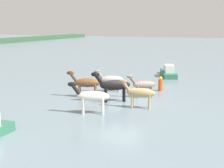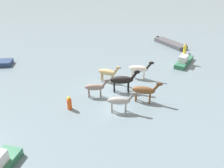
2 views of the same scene
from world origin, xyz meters
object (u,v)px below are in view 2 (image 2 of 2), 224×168
Objects in this scene: horse_pinto_flank at (120,101)px; person_spotter_bow at (185,49)px; horse_dun_straggler at (95,87)px; boat_motor_center at (184,62)px; buoy_channel_marker at (69,103)px; horse_mid_herd at (144,90)px; boat_dinghy_port at (170,44)px; horse_lead at (123,80)px; horse_gray_outer at (139,69)px; horse_dark_mare at (108,72)px.

horse_pinto_flank is 12.34m from person_spotter_bow.
horse_pinto_flank reaches higher than horse_dun_straggler.
horse_pinto_flank is 0.51× the size of boat_motor_center.
horse_pinto_flank reaches higher than buoy_channel_marker.
horse_dun_straggler is 12.18m from person_spotter_bow.
horse_mid_herd is 0.46× the size of boat_dinghy_port.
person_spotter_bow is (-9.94, 0.27, 0.67)m from horse_mid_herd.
person_spotter_bow is at bearing -149.46° from boat_motor_center.
boat_motor_center is 3.68× the size of buoy_channel_marker.
horse_lead reaches higher than horse_dun_straggler.
boat_motor_center is (-9.61, 0.47, -0.74)m from horse_mid_herd.
boat_motor_center is (-5.99, 2.71, -0.74)m from horse_gray_outer.
horse_dark_mare is at bearing 125.52° from horse_lead.
buoy_channel_marker is (1.80, -3.49, -0.46)m from horse_pinto_flank.
horse_dark_mare is 2.03× the size of buoy_channel_marker.
horse_dun_straggler is 0.47× the size of boat_motor_center.
horse_gray_outer is at bearing 102.82° from horse_mid_herd.
horse_dun_straggler is 2.99m from horse_pinto_flank.
boat_motor_center is at bearing 53.21° from horse_pinto_flank.
person_spotter_bow is (-0.32, -0.20, 1.41)m from boat_motor_center.
horse_pinto_flank reaches higher than boat_dinghy_port.
horse_gray_outer is 6.83m from person_spotter_bow.
buoy_channel_marker is at bearing -126.11° from horse_gray_outer.
horse_dun_straggler is 0.37× the size of boat_dinghy_port.
horse_mid_herd is at bearing -3.37° from boat_motor_center.
horse_dun_straggler is 1.73× the size of buoy_channel_marker.
horse_lead reaches higher than horse_pinto_flank.
buoy_channel_marker is (4.12, -4.44, -0.53)m from horse_mid_herd.
boat_motor_center is at bearing -29.62° from boat_dinghy_port.
buoy_channel_marker is at bearing -100.63° from horse_dark_mare.
boat_motor_center is at bearing 48.15° from horse_dark_mare.
horse_dun_straggler is 11.94m from boat_motor_center.
horse_mid_herd is 9.96m from person_spotter_bow.
buoy_channel_marker is at bearing -145.84° from horse_lead.
boat_motor_center is (-11.94, 1.41, -0.66)m from horse_pinto_flank.
horse_gray_outer is at bearing 34.29° from horse_dark_mare.
buoy_channel_marker is at bearing 177.15° from horse_pinto_flank.
person_spotter_bow is 14.87m from buoy_channel_marker.
horse_pinto_flank is at bearing -54.93° from boat_dinghy_port.
boat_dinghy_port is (-13.94, 1.27, -0.81)m from horse_dark_mare.
horse_mid_herd reaches higher than buoy_channel_marker.
horse_lead is 0.59× the size of boat_motor_center.
person_spotter_bow is (-6.31, 2.52, 0.68)m from horse_gray_outer.
boat_dinghy_port is (-17.67, -2.25, -0.79)m from horse_pinto_flank.
horse_dun_straggler is at bearing -157.83° from horse_lead.
horse_lead is 2.08× the size of person_spotter_bow.
horse_gray_outer reaches higher than horse_dun_straggler.
person_spotter_bow reaches higher than horse_pinto_flank.
horse_gray_outer is 2.11× the size of buoy_channel_marker.
person_spotter_bow is (5.40, 3.46, 1.54)m from boat_dinghy_port.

